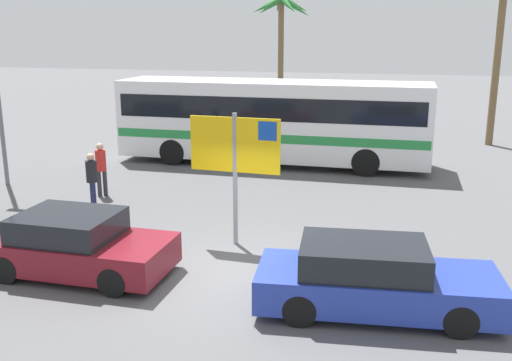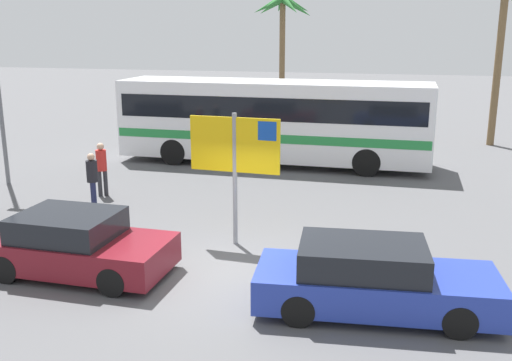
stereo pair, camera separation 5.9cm
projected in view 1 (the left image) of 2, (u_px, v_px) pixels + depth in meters
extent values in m
plane|color=#565659|center=(225.00, 274.00, 12.43)|extent=(120.00, 120.00, 0.00)
cube|color=white|center=(273.00, 119.00, 22.33)|extent=(11.81, 2.61, 2.90)
cube|color=black|center=(273.00, 105.00, 22.19)|extent=(11.34, 2.64, 0.84)
cube|color=#23843D|center=(272.00, 132.00, 22.45)|extent=(11.70, 2.64, 0.32)
cylinder|color=black|center=(370.00, 149.00, 22.88)|extent=(1.00, 0.28, 1.00)
cylinder|color=black|center=(366.00, 162.00, 20.66)|extent=(1.00, 0.28, 1.00)
cylinder|color=black|center=(194.00, 141.00, 24.61)|extent=(1.00, 0.28, 1.00)
cylinder|color=black|center=(173.00, 152.00, 22.39)|extent=(1.00, 0.28, 1.00)
cylinder|color=gray|center=(235.00, 180.00, 13.83)|extent=(0.11, 0.11, 3.20)
cube|color=yellow|center=(235.00, 145.00, 13.61)|extent=(2.20, 0.16, 1.30)
cube|color=#1447A8|center=(268.00, 131.00, 13.30)|extent=(0.44, 0.09, 0.44)
cube|color=#23389E|center=(377.00, 287.00, 10.67)|extent=(4.53, 2.10, 0.64)
cube|color=black|center=(364.00, 257.00, 10.57)|extent=(2.42, 1.76, 0.52)
cylinder|color=black|center=(446.00, 284.00, 11.26)|extent=(0.61, 0.22, 0.60)
cylinder|color=black|center=(461.00, 322.00, 9.79)|extent=(0.61, 0.22, 0.60)
cylinder|color=black|center=(305.00, 275.00, 11.65)|extent=(0.61, 0.22, 0.60)
cylinder|color=black|center=(299.00, 311.00, 10.18)|extent=(0.61, 0.22, 0.60)
cube|color=maroon|center=(80.00, 252.00, 12.36)|extent=(3.92, 1.87, 0.64)
cube|color=black|center=(68.00, 225.00, 12.27)|extent=(2.05, 1.70, 0.52)
cylinder|color=black|center=(149.00, 252.00, 12.89)|extent=(0.60, 0.17, 0.60)
cylinder|color=black|center=(113.00, 282.00, 11.32)|extent=(0.60, 0.17, 0.60)
cylinder|color=black|center=(53.00, 242.00, 13.49)|extent=(0.60, 0.17, 0.60)
cylinder|color=black|center=(6.00, 270.00, 11.91)|extent=(0.60, 0.17, 0.60)
cylinder|color=#1E2347|center=(93.00, 194.00, 17.01)|extent=(0.13, 0.13, 0.79)
cylinder|color=#1E2347|center=(94.00, 196.00, 16.86)|extent=(0.13, 0.13, 0.79)
cylinder|color=black|center=(91.00, 171.00, 16.76)|extent=(0.32, 0.32, 0.63)
sphere|color=tan|center=(90.00, 157.00, 16.65)|extent=(0.21, 0.21, 0.21)
cylinder|color=#2D2D33|center=(99.00, 184.00, 18.13)|extent=(0.13, 0.13, 0.82)
cylinder|color=#2D2D33|center=(105.00, 183.00, 18.21)|extent=(0.13, 0.13, 0.82)
cylinder|color=red|center=(101.00, 160.00, 17.98)|extent=(0.32, 0.32, 0.65)
sphere|color=tan|center=(100.00, 147.00, 17.87)|extent=(0.22, 0.22, 0.22)
cylinder|color=brown|center=(281.00, 63.00, 32.83)|extent=(0.32, 0.32, 6.53)
cone|color=#2D7533|center=(295.00, 7.00, 31.98)|extent=(1.83, 0.66, 1.32)
cone|color=#2D7533|center=(294.00, 5.00, 32.42)|extent=(1.68, 1.56, 1.08)
cone|color=#2D7533|center=(279.00, 5.00, 32.86)|extent=(1.06, 1.90, 1.06)
cone|color=#2D7533|center=(270.00, 6.00, 32.58)|extent=(1.83, 1.23, 1.19)
cone|color=#2D7533|center=(267.00, 5.00, 31.80)|extent=(1.79, 1.36, 1.17)
cone|color=#2D7533|center=(273.00, 3.00, 31.32)|extent=(1.06, 1.91, 0.95)
cone|color=#2D7533|center=(288.00, 5.00, 31.34)|extent=(1.51, 1.69, 1.19)
cylinder|color=brown|center=(497.00, 64.00, 25.52)|extent=(0.32, 0.32, 7.21)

